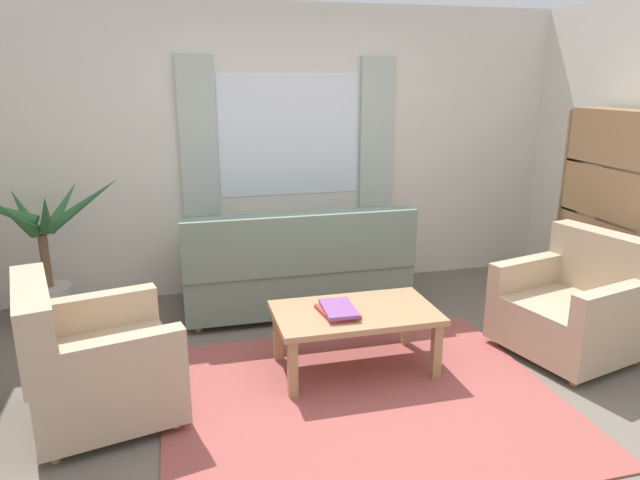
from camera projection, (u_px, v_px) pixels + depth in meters
ground_plane at (362, 401)px, 3.61m from camera, size 6.24×6.24×0.00m
wall_back at (289, 151)px, 5.37m from camera, size 5.32×0.12×2.60m
window_with_curtains at (290, 135)px, 5.25m from camera, size 1.98×0.07×1.40m
area_rug at (362, 400)px, 3.61m from camera, size 2.45×2.03×0.01m
couch at (296, 270)px, 4.93m from camera, size 1.90×0.82×0.92m
armchair_left at (92, 363)px, 3.35m from camera, size 0.99×1.01×0.88m
armchair_right at (575, 307)px, 4.17m from camera, size 1.00×1.02×0.88m
coffee_table at (355, 318)px, 3.91m from camera, size 1.10×0.64×0.44m
book_stack_on_table at (338, 310)px, 3.83m from camera, size 0.25×0.35×0.05m
potted_plant at (46, 262)px, 4.55m from camera, size 1.27×1.05×1.24m
bookshelf at (610, 214)px, 4.66m from camera, size 0.30×0.94×1.72m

